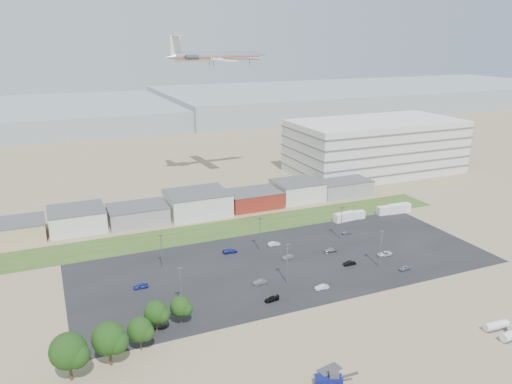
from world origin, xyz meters
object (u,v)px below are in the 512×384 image
parked_car_8 (346,232)px  telehandler (329,379)px  parked_car_3 (272,299)px  parked_car_13 (322,287)px  parked_car_11 (274,244)px  parked_car_6 (230,251)px  parked_car_0 (385,254)px  parked_car_4 (260,282)px  parked_car_5 (141,286)px  box_trailer_a (344,217)px  airliner (218,56)px  tree_far_left (68,355)px  parked_car_7 (288,257)px  portable_shed (329,374)px  parked_car_2 (405,268)px  parked_car_1 (349,263)px  parked_car_12 (330,250)px  parked_car_10 (158,325)px  storage_tank_nw (492,326)px

parked_car_8 → telehandler: bearing=148.0°
parked_car_3 → parked_car_13: size_ratio=1.04×
parked_car_3 → parked_car_11: size_ratio=1.00×
parked_car_6 → parked_car_13: 33.69m
parked_car_0 → parked_car_4: 41.39m
parked_car_5 → parked_car_8: bearing=100.7°
box_trailer_a → airliner: size_ratio=0.18×
tree_far_left → parked_car_7: (62.38, 32.27, -5.04)m
parked_car_5 → parked_car_0: bearing=85.2°
telehandler → parked_car_4: bearing=105.8°
portable_shed → parked_car_2: size_ratio=1.27×
telehandler → parked_car_6: telehandler is taller
parked_car_1 → parked_car_12: size_ratio=0.91×
parked_car_7 → parked_car_1: bearing=45.8°
tree_far_left → airliner: size_ratio=0.24×
parked_car_4 → parked_car_6: parked_car_6 is taller
parked_car_11 → parked_car_10: bearing=127.2°
parked_car_4 → parked_car_10: bearing=-70.4°
portable_shed → parked_car_12: size_ratio=1.11×
storage_tank_nw → tree_far_left: bearing=167.5°
parked_car_3 → parked_car_8: (41.21, 30.05, -0.01)m
parked_car_0 → parked_car_7: parked_car_0 is taller
box_trailer_a → tree_far_left: (-95.03, -52.76, 4.10)m
box_trailer_a → parked_car_13: bearing=-134.8°
parked_car_0 → parked_car_1: bearing=-83.9°
tree_far_left → parked_car_13: 63.40m
parked_car_3 → airliner: bearing=161.0°
airliner → parked_car_6: bearing=-111.5°
telehandler → storage_tank_nw: telehandler is taller
tree_far_left → parked_car_2: tree_far_left is taller
parked_car_7 → parked_car_13: 20.07m
parked_car_7 → parked_car_5: bearing=-95.6°
portable_shed → telehandler: 2.21m
box_trailer_a → parked_car_6: 47.91m
storage_tank_nw → parked_car_5: bearing=143.3°
parked_car_6 → parked_car_12: size_ratio=1.07×
parked_car_3 → parked_car_5: bearing=-130.5°
storage_tank_nw → parked_car_10: size_ratio=0.87×
portable_shed → storage_tank_nw: size_ratio=1.25×
parked_car_5 → parked_car_10: bearing=2.4°
portable_shed → parked_car_7: bearing=61.5°
airliner → parked_car_7: (-8.95, -84.73, -54.10)m
parked_car_3 → parked_car_13: bearing=85.0°
parked_car_6 → parked_car_1: bearing=-123.2°
parked_car_6 → parked_car_12: bearing=-108.2°
parked_car_5 → parked_car_8: 70.52m
parked_car_11 → parked_car_2: bearing=-137.3°
parked_car_7 → parked_car_10: 47.96m
tree_far_left → parked_car_4: size_ratio=3.08×
parked_car_12 → parked_car_6: bearing=-110.6°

